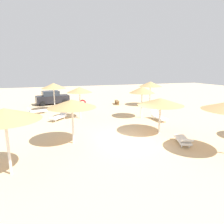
{
  "coord_description": "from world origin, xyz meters",
  "views": [
    {
      "loc": [
        -4.98,
        -11.4,
        4.55
      ],
      "look_at": [
        0.0,
        3.0,
        1.2
      ],
      "focal_mm": 32.23,
      "sensor_mm": 36.0,
      "label": 1
    }
  ],
  "objects_px": {
    "parasol_5": "(160,102)",
    "parasol_6": "(142,90)",
    "parasol_2": "(80,90)",
    "parasol_3": "(4,114)",
    "lounger_4": "(37,111)",
    "parked_car": "(52,98)",
    "lounger_5": "(183,140)",
    "lounger_6": "(158,117)",
    "parasol_4": "(54,86)",
    "lounger_2": "(59,117)",
    "bench_0": "(117,102)",
    "parasol_8": "(150,84)",
    "parasol_7": "(72,104)"
  },
  "relations": [
    {
      "from": "parasol_5",
      "to": "parasol_6",
      "type": "distance_m",
      "value": 4.62
    },
    {
      "from": "parasol_2",
      "to": "parasol_3",
      "type": "distance_m",
      "value": 10.08
    },
    {
      "from": "lounger_4",
      "to": "parked_car",
      "type": "xyz_separation_m",
      "value": [
        1.77,
        5.19,
        0.5
      ]
    },
    {
      "from": "lounger_4",
      "to": "lounger_5",
      "type": "relative_size",
      "value": 0.98
    },
    {
      "from": "lounger_5",
      "to": "lounger_6",
      "type": "distance_m",
      "value": 5.86
    },
    {
      "from": "parasol_4",
      "to": "parasol_6",
      "type": "xyz_separation_m",
      "value": [
        7.41,
        -5.94,
        -0.09
      ]
    },
    {
      "from": "lounger_2",
      "to": "lounger_6",
      "type": "distance_m",
      "value": 8.86
    },
    {
      "from": "bench_0",
      "to": "parasol_4",
      "type": "bearing_deg",
      "value": -170.04
    },
    {
      "from": "parasol_3",
      "to": "parasol_5",
      "type": "bearing_deg",
      "value": 16.93
    },
    {
      "from": "lounger_2",
      "to": "parked_car",
      "type": "height_order",
      "value": "parked_car"
    },
    {
      "from": "lounger_6",
      "to": "bench_0",
      "type": "relative_size",
      "value": 1.21
    },
    {
      "from": "parasol_2",
      "to": "parasol_8",
      "type": "relative_size",
      "value": 0.98
    },
    {
      "from": "parasol_6",
      "to": "parasol_8",
      "type": "xyz_separation_m",
      "value": [
        3.83,
        5.22,
        0.05
      ]
    },
    {
      "from": "lounger_5",
      "to": "lounger_6",
      "type": "relative_size",
      "value": 1.07
    },
    {
      "from": "parasol_7",
      "to": "lounger_6",
      "type": "height_order",
      "value": "parasol_7"
    },
    {
      "from": "parasol_4",
      "to": "parked_car",
      "type": "distance_m",
      "value": 4.59
    },
    {
      "from": "parasol_8",
      "to": "bench_0",
      "type": "distance_m",
      "value": 4.69
    },
    {
      "from": "parasol_6",
      "to": "lounger_6",
      "type": "xyz_separation_m",
      "value": [
        1.01,
        -1.34,
        -2.27
      ]
    },
    {
      "from": "lounger_6",
      "to": "lounger_4",
      "type": "bearing_deg",
      "value": 148.49
    },
    {
      "from": "parasol_5",
      "to": "lounger_6",
      "type": "distance_m",
      "value": 4.2
    },
    {
      "from": "parasol_3",
      "to": "bench_0",
      "type": "bearing_deg",
      "value": 54.57
    },
    {
      "from": "parasol_2",
      "to": "lounger_2",
      "type": "relative_size",
      "value": 1.57
    },
    {
      "from": "parasol_4",
      "to": "bench_0",
      "type": "xyz_separation_m",
      "value": [
        7.71,
        1.35,
        -2.34
      ]
    },
    {
      "from": "lounger_2",
      "to": "bench_0",
      "type": "relative_size",
      "value": 1.19
    },
    {
      "from": "parasol_3",
      "to": "lounger_2",
      "type": "bearing_deg",
      "value": 72.83
    },
    {
      "from": "parasol_5",
      "to": "parked_car",
      "type": "bearing_deg",
      "value": 114.09
    },
    {
      "from": "lounger_5",
      "to": "parked_car",
      "type": "relative_size",
      "value": 0.48
    },
    {
      "from": "parasol_7",
      "to": "parked_car",
      "type": "xyz_separation_m",
      "value": [
        -0.51,
        14.61,
        -1.66
      ]
    },
    {
      "from": "parasol_4",
      "to": "lounger_2",
      "type": "distance_m",
      "value": 4.89
    },
    {
      "from": "parasol_3",
      "to": "parasol_5",
      "type": "height_order",
      "value": "parasol_3"
    },
    {
      "from": "lounger_6",
      "to": "bench_0",
      "type": "xyz_separation_m",
      "value": [
        -0.72,
        8.64,
        0.02
      ]
    },
    {
      "from": "lounger_2",
      "to": "parasol_5",
      "type": "bearing_deg",
      "value": -43.99
    },
    {
      "from": "bench_0",
      "to": "parasol_7",
      "type": "bearing_deg",
      "value": -121.62
    },
    {
      "from": "parasol_6",
      "to": "parasol_2",
      "type": "bearing_deg",
      "value": 163.38
    },
    {
      "from": "lounger_6",
      "to": "parasol_7",
      "type": "bearing_deg",
      "value": -158.5
    },
    {
      "from": "parasol_3",
      "to": "parasol_7",
      "type": "bearing_deg",
      "value": 42.03
    },
    {
      "from": "parasol_5",
      "to": "parasol_8",
      "type": "xyz_separation_m",
      "value": [
        4.74,
        9.74,
        0.36
      ]
    },
    {
      "from": "parasol_7",
      "to": "lounger_5",
      "type": "relative_size",
      "value": 1.44
    },
    {
      "from": "parasol_5",
      "to": "parasol_8",
      "type": "height_order",
      "value": "parasol_8"
    },
    {
      "from": "parked_car",
      "to": "parasol_3",
      "type": "bearing_deg",
      "value": -98.57
    },
    {
      "from": "parasol_8",
      "to": "lounger_5",
      "type": "xyz_separation_m",
      "value": [
        -4.57,
        -12.15,
        -2.33
      ]
    },
    {
      "from": "parasol_2",
      "to": "parked_car",
      "type": "distance_m",
      "value": 8.94
    },
    {
      "from": "parasol_5",
      "to": "parked_car",
      "type": "xyz_separation_m",
      "value": [
        -6.55,
        14.65,
        -1.45
      ]
    },
    {
      "from": "parasol_2",
      "to": "lounger_5",
      "type": "relative_size",
      "value": 1.44
    },
    {
      "from": "lounger_4",
      "to": "lounger_6",
      "type": "bearing_deg",
      "value": -31.51
    },
    {
      "from": "parasol_7",
      "to": "parasol_3",
      "type": "bearing_deg",
      "value": -137.97
    },
    {
      "from": "parasol_5",
      "to": "parasol_7",
      "type": "bearing_deg",
      "value": 179.64
    },
    {
      "from": "parasol_6",
      "to": "bench_0",
      "type": "height_order",
      "value": "parasol_6"
    },
    {
      "from": "lounger_6",
      "to": "lounger_2",
      "type": "bearing_deg",
      "value": 160.14
    },
    {
      "from": "parasol_4",
      "to": "lounger_4",
      "type": "bearing_deg",
      "value": -151.39
    }
  ]
}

